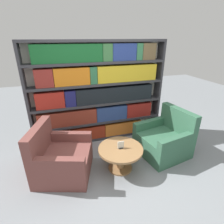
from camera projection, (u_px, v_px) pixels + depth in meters
ground_plane at (118, 174)px, 3.05m from camera, size 14.00×14.00×0.00m
bookshelf at (98, 94)px, 3.76m from camera, size 2.88×0.30×2.17m
armchair_left at (61, 159)px, 2.98m from camera, size 1.10×1.10×0.91m
armchair_right at (164, 140)px, 3.53m from camera, size 1.01×1.01×0.91m
coffee_table at (120, 154)px, 3.08m from camera, size 0.78×0.78×0.43m
table_sign at (121, 145)px, 3.01m from camera, size 0.11×0.06×0.13m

